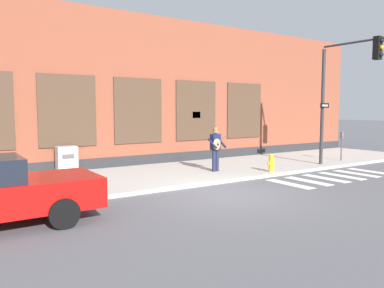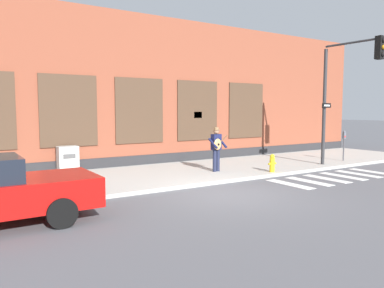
% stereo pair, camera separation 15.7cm
% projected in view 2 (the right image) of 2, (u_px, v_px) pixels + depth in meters
% --- Properties ---
extents(ground_plane, '(160.00, 160.00, 0.00)m').
position_uv_depth(ground_plane, '(228.00, 195.00, 11.20)').
color(ground_plane, '#56565B').
extents(sidewalk, '(28.00, 4.86, 0.12)m').
position_uv_depth(sidewalk, '(167.00, 174.00, 14.41)').
color(sidewalk, '#ADAAA3').
rests_on(sidewalk, ground).
extents(building_backdrop, '(28.00, 4.06, 6.66)m').
position_uv_depth(building_backdrop, '(122.00, 93.00, 17.83)').
color(building_backdrop, brown).
rests_on(building_backdrop, ground).
extents(crosswalk, '(5.20, 1.90, 0.01)m').
position_uv_depth(crosswalk, '(335.00, 177.00, 14.02)').
color(crosswalk, silver).
rests_on(crosswalk, ground).
extents(busker, '(0.72, 0.55, 1.73)m').
position_uv_depth(busker, '(217.00, 147.00, 14.58)').
color(busker, '#1E233D').
rests_on(busker, sidewalk).
extents(traffic_light, '(0.60, 2.68, 5.22)m').
position_uv_depth(traffic_light, '(346.00, 81.00, 15.50)').
color(traffic_light, '#2D2D30').
rests_on(traffic_light, sidewalk).
extents(parking_meter, '(0.13, 0.11, 1.44)m').
position_uv_depth(parking_meter, '(344.00, 141.00, 17.66)').
color(parking_meter, '#47474C').
rests_on(parking_meter, sidewalk).
extents(utility_box, '(0.74, 0.53, 1.03)m').
position_uv_depth(utility_box, '(68.00, 160.00, 14.31)').
color(utility_box, '#ADADA8').
rests_on(utility_box, sidewalk).
extents(fire_hydrant, '(0.38, 0.20, 0.70)m').
position_uv_depth(fire_hydrant, '(272.00, 163.00, 14.51)').
color(fire_hydrant, gold).
rests_on(fire_hydrant, sidewalk).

